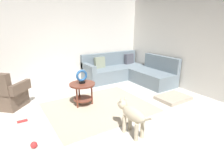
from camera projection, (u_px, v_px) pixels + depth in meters
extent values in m
cube|color=silver|center=(109.00, 124.00, 3.61)|extent=(6.00, 6.00, 0.10)
cube|color=silver|center=(59.00, 41.00, 5.51)|extent=(6.00, 0.12, 2.70)
cube|color=silver|center=(206.00, 44.00, 4.65)|extent=(0.12, 6.00, 2.70)
cube|color=#BCAD93|center=(99.00, 107.00, 4.23)|extent=(2.30, 1.90, 0.01)
cube|color=slate|center=(115.00, 73.00, 6.33)|extent=(2.20, 0.85, 0.42)
cube|color=slate|center=(110.00, 59.00, 6.47)|extent=(2.20, 0.14, 0.46)
cube|color=slate|center=(152.00, 78.00, 5.77)|extent=(0.85, 1.40, 0.42)
cube|color=slate|center=(161.00, 63.00, 5.81)|extent=(0.14, 1.40, 0.46)
cube|color=slate|center=(88.00, 68.00, 5.71)|extent=(0.16, 0.85, 0.22)
cube|color=#4C4C56|center=(129.00, 59.00, 6.75)|extent=(0.40, 0.20, 0.39)
cube|color=gray|center=(100.00, 63.00, 6.12)|extent=(0.39, 0.19, 0.39)
cube|color=brown|center=(10.00, 99.00, 4.21)|extent=(0.85, 0.85, 0.40)
cube|color=brown|center=(21.00, 87.00, 4.04)|extent=(0.49, 0.50, 0.22)
cylinder|color=brown|center=(82.00, 84.00, 4.21)|extent=(0.60, 0.60, 0.04)
cylinder|color=brown|center=(83.00, 99.00, 4.32)|extent=(0.45, 0.45, 0.02)
cylinder|color=brown|center=(79.00, 92.00, 4.47)|extent=(0.04, 0.04, 0.50)
cylinder|color=brown|center=(77.00, 98.00, 4.11)|extent=(0.04, 0.04, 0.50)
cylinder|color=brown|center=(92.00, 95.00, 4.30)|extent=(0.04, 0.04, 0.50)
cube|color=black|center=(82.00, 82.00, 4.19)|extent=(0.12, 0.08, 0.05)
torus|color=#265999|center=(82.00, 76.00, 4.14)|extent=(0.28, 0.06, 0.28)
cube|color=#B2A38E|center=(173.00, 98.00, 4.65)|extent=(0.80, 0.60, 0.09)
cylinder|color=beige|center=(124.00, 124.00, 3.23)|extent=(0.07, 0.07, 0.32)
cylinder|color=beige|center=(130.00, 122.00, 3.30)|extent=(0.07, 0.07, 0.32)
cylinder|color=beige|center=(136.00, 132.00, 2.99)|extent=(0.07, 0.07, 0.32)
cylinder|color=beige|center=(142.00, 129.00, 3.07)|extent=(0.07, 0.07, 0.32)
ellipsoid|color=beige|center=(134.00, 114.00, 3.07)|extent=(0.25, 0.53, 0.24)
sphere|color=beige|center=(122.00, 104.00, 3.27)|extent=(0.17, 0.17, 0.17)
ellipsoid|color=beige|center=(120.00, 104.00, 3.34)|extent=(0.08, 0.12, 0.07)
cone|color=beige|center=(121.00, 99.00, 3.20)|extent=(0.06, 0.06, 0.07)
cone|color=beige|center=(125.00, 98.00, 3.25)|extent=(0.06, 0.06, 0.07)
cylinder|color=beige|center=(147.00, 120.00, 2.82)|extent=(0.05, 0.20, 0.16)
sphere|color=red|center=(34.00, 145.00, 2.85)|extent=(0.11, 0.11, 0.11)
cylinder|color=red|center=(22.00, 121.00, 3.59)|extent=(0.19, 0.06, 0.05)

